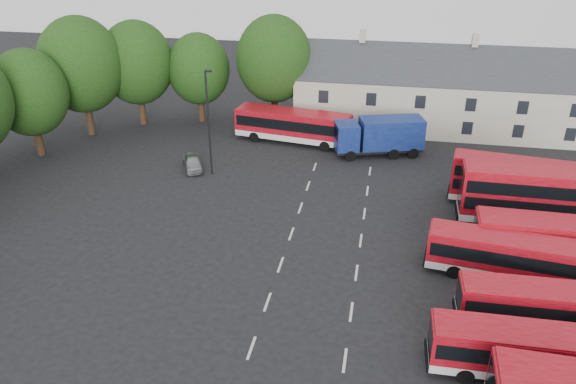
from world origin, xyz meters
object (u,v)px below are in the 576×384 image
(box_truck, at_px, (380,135))
(lamppost, at_px, (209,121))
(silver_car, at_px, (193,162))
(bus_dd_south, at_px, (539,195))

(box_truck, height_order, lamppost, lamppost)
(silver_car, xyz_separation_m, lamppost, (2.04, -0.75, 4.34))
(box_truck, distance_m, lamppost, 16.25)
(box_truck, relative_size, silver_car, 2.32)
(bus_dd_south, height_order, lamppost, lamppost)
(bus_dd_south, relative_size, silver_car, 2.95)
(box_truck, bearing_deg, lamppost, -170.25)
(box_truck, distance_m, silver_car, 17.59)
(box_truck, bearing_deg, silver_car, -175.41)
(bus_dd_south, xyz_separation_m, silver_car, (-28.09, 5.14, -1.91))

